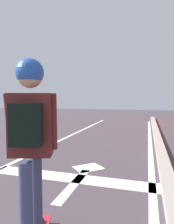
% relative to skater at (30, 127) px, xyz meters
% --- Properties ---
extents(lane_line_curbside, '(0.12, 20.00, 0.01)m').
position_rel_skater_xyz_m(lane_line_curbside, '(1.11, 1.67, -1.17)').
color(lane_line_curbside, silver).
rests_on(lane_line_curbside, ground).
extents(stop_bar, '(3.11, 0.40, 0.01)m').
position_rel_skater_xyz_m(stop_bar, '(-0.30, 1.73, -1.17)').
color(stop_bar, silver).
rests_on(stop_bar, ground).
extents(lane_arrow_stem, '(0.16, 1.40, 0.01)m').
position_rel_skater_xyz_m(lane_arrow_stem, '(-0.14, 1.49, -1.17)').
color(lane_arrow_stem, silver).
rests_on(lane_arrow_stem, ground).
extents(lane_arrow_head, '(0.71, 0.71, 0.01)m').
position_rel_skater_xyz_m(lane_arrow_head, '(-0.14, 2.34, -1.17)').
color(lane_arrow_head, silver).
rests_on(lane_arrow_head, ground).
extents(curb_strip, '(0.24, 24.00, 0.14)m').
position_rel_skater_xyz_m(curb_strip, '(1.36, 1.67, -1.10)').
color(curb_strip, '#A69A90').
rests_on(curb_strip, ground).
extents(skater, '(0.45, 0.62, 1.70)m').
position_rel_skater_xyz_m(skater, '(0.00, 0.00, 0.00)').
color(skater, '#394063').
rests_on(skater, skateboard).
extents(traffic_signal_mast, '(5.52, 0.34, 5.07)m').
position_rel_skater_xyz_m(traffic_signal_mast, '(0.42, 3.23, 2.33)').
color(traffic_signal_mast, '#575E5D').
rests_on(traffic_signal_mast, ground).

